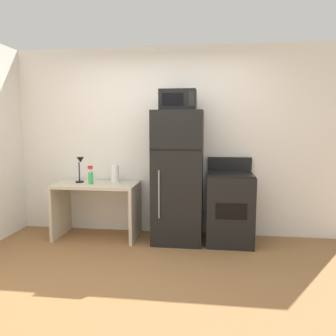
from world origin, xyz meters
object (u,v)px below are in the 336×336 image
spray_bottle (91,177)px  refrigerator (178,177)px  paper_towel_roll (115,174)px  oven_range (230,208)px  desk_lamp (80,165)px  desk (97,200)px  microwave (178,100)px

spray_bottle → refrigerator: 1.17m
paper_towel_roll → oven_range: oven_range is taller
desk_lamp → oven_range: size_ratio=0.32×
paper_towel_roll → refrigerator: bearing=-7.5°
desk → spray_bottle: size_ratio=4.45×
desk → microwave: (1.11, -0.02, 1.33)m
oven_range → paper_towel_roll: bearing=176.1°
desk → spray_bottle: (-0.05, -0.08, 0.33)m
desk → refrigerator: 1.16m
paper_towel_roll → desk_lamp: bearing=-168.2°
spray_bottle → microwave: (1.16, 0.06, 1.00)m
desk_lamp → spray_bottle: (0.18, -0.10, -0.14)m
oven_range → refrigerator: bearing=-179.3°
desk_lamp → microwave: (1.35, -0.04, 0.86)m
paper_towel_roll → desk: bearing=-152.6°
paper_towel_roll → spray_bottle: (-0.28, -0.20, -0.02)m
desk → refrigerator: refrigerator is taller
desk → oven_range: (1.79, 0.01, -0.05)m
desk_lamp → refrigerator: 1.35m
desk_lamp → spray_bottle: 0.25m
paper_towel_roll → microwave: 1.33m
paper_towel_roll → microwave: bearing=-8.8°
paper_towel_roll → microwave: microwave is taller
paper_towel_roll → microwave: size_ratio=0.52×
desk_lamp → paper_towel_roll: (0.46, 0.10, -0.12)m
refrigerator → microwave: 0.99m
microwave → oven_range: 1.54m
desk_lamp → spray_bottle: size_ratio=1.42×
paper_towel_roll → oven_range: size_ratio=0.22×
spray_bottle → refrigerator: (1.16, 0.08, 0.01)m
refrigerator → desk_lamp: bearing=179.1°
desk → microwave: bearing=-1.1°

